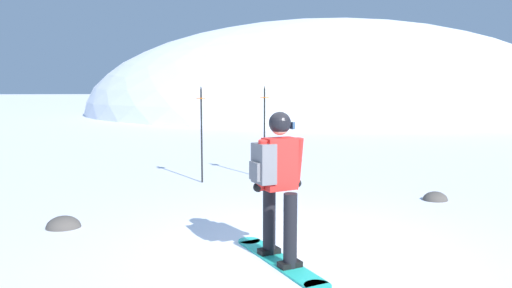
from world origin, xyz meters
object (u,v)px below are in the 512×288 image
object	(u,v)px
piste_marker_near	(202,128)
piste_marker_far	(264,126)
rock_mid	(64,228)
snowboarder_main	(277,183)
rock_dark	(435,200)

from	to	relation	value
piste_marker_near	piste_marker_far	world-z (taller)	piste_marker_far
piste_marker_far	rock_mid	size ratio (longest dim) A/B	4.23
snowboarder_main	rock_mid	xyz separation A→B (m)	(-2.75, 1.77, -0.92)
snowboarder_main	piste_marker_near	bearing A→B (deg)	98.21
piste_marker_far	rock_dark	world-z (taller)	piste_marker_far
piste_marker_near	rock_mid	xyz separation A→B (m)	(-2.06, -2.98, -1.15)
rock_mid	piste_marker_near	bearing A→B (deg)	55.31
snowboarder_main	piste_marker_near	xyz separation A→B (m)	(-0.68, 4.74, 0.23)
rock_dark	rock_mid	world-z (taller)	rock_mid
piste_marker_far	rock_mid	bearing A→B (deg)	-136.68
rock_dark	rock_mid	size ratio (longest dim) A/B	0.92
snowboarder_main	rock_dark	size ratio (longest dim) A/B	4.01
snowboarder_main	rock_mid	distance (m)	3.39
piste_marker_near	rock_dark	world-z (taller)	piste_marker_near
piste_marker_far	rock_dark	size ratio (longest dim) A/B	4.62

